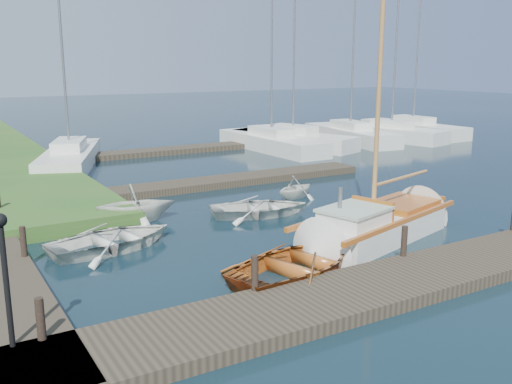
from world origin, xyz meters
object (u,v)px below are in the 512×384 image
marina_boat_4 (293,138)px  marina_boat_5 (350,133)px  mooring_post_4 (23,242)px  marina_boat_3 (271,141)px  marina_boat_6 (391,132)px  sailboat (379,227)px  marina_boat_7 (413,128)px  tender_d (296,185)px  mooring_post_0 (40,319)px  dinghy (298,259)px  lamp_post (4,262)px  tender_a (112,236)px  mooring_post_2 (404,241)px  marina_boat_0 (70,156)px  tender_c (259,205)px  mooring_post_1 (255,273)px  tender_b (136,201)px

marina_boat_4 → marina_boat_5: size_ratio=0.87×
marina_boat_4 → mooring_post_4: bearing=108.5°
marina_boat_3 → marina_boat_6: 9.53m
mooring_post_4 → sailboat: (9.72, -2.76, -0.36)m
sailboat → marina_boat_7: (19.42, 17.54, 0.23)m
tender_d → marina_boat_3: (5.83, 11.08, 0.06)m
mooring_post_0 → marina_boat_6: bearing=35.2°
mooring_post_0 → dinghy: size_ratio=0.20×
lamp_post → marina_boat_6: (26.87, 18.57, -1.31)m
marina_boat_4 → marina_boat_7: 10.99m
tender_a → mooring_post_0: bearing=141.5°
marina_boat_5 → marina_boat_6: size_ratio=1.25×
marina_boat_7 → tender_a: bearing=116.5°
mooring_post_4 → marina_boat_7: bearing=26.9°
marina_boat_7 → marina_boat_4: bearing=90.9°
mooring_post_2 → tender_a: 8.10m
dinghy → marina_boat_0: 18.49m
sailboat → marina_boat_3: marina_boat_3 is taller
tender_c → tender_d: 2.98m
tender_d → marina_boat_6: 18.73m
mooring_post_2 → mooring_post_4: size_ratio=1.00×
sailboat → marina_boat_7: bearing=26.3°
mooring_post_0 → marina_boat_3: 25.34m
tender_a → marina_boat_0: 14.17m
mooring_post_1 → marina_boat_3: 22.60m
mooring_post_1 → marina_boat_6: 28.69m
sailboat → tender_c: (-1.77, 4.11, 0.01)m
tender_a → lamp_post: bearing=137.6°
mooring_post_2 → dinghy: mooring_post_2 is taller
tender_d → marina_boat_3: size_ratio=0.17×
mooring_post_4 → marina_boat_3: (16.35, 13.93, -0.13)m
tender_a → tender_b: size_ratio=1.42×
mooring_post_1 → marina_boat_5: marina_boat_5 is taller
mooring_post_0 → marina_boat_6: marina_boat_6 is taller
mooring_post_4 → lamp_post: size_ratio=0.33×
marina_boat_4 → marina_boat_5: marina_boat_5 is taller
sailboat → tender_d: sailboat is taller
marina_boat_3 → mooring_post_1: bearing=145.6°
tender_c → tender_b: bearing=86.5°
marina_boat_3 → marina_boat_4: (1.81, 0.33, -0.00)m
marina_boat_4 → marina_boat_6: bearing=-114.7°
tender_b → mooring_post_1: bearing=-170.1°
dinghy → marina_boat_4: marina_boat_4 is taller
mooring_post_4 → tender_a: mooring_post_4 is taller
mooring_post_1 → mooring_post_0: bearing=180.0°
mooring_post_4 → marina_boat_5: 27.07m
sailboat → lamp_post: bearing=176.0°
mooring_post_4 → tender_d: 10.90m
mooring_post_2 → tender_c: 6.39m
mooring_post_4 → marina_boat_4: size_ratio=0.08×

